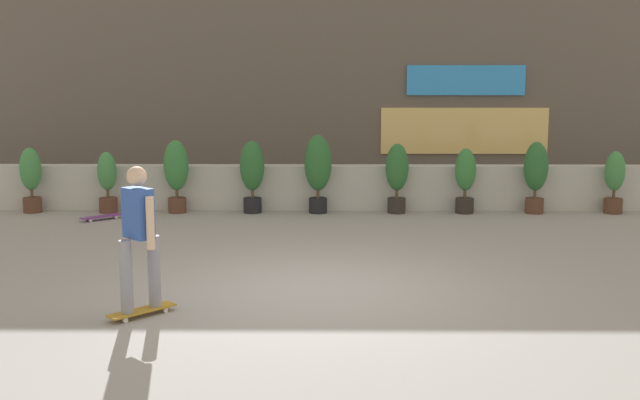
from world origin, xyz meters
TOP-DOWN VIEW (x-y plane):
  - ground_plane at (0.00, 0.00)m, footprint 48.00×48.00m
  - planter_wall at (0.00, 6.00)m, footprint 18.00×0.40m
  - building_backdrop at (0.01, 10.00)m, footprint 20.00×2.08m
  - potted_plant_0 at (-5.77, 5.55)m, footprint 0.41×0.41m
  - potted_plant_1 at (-4.25, 5.55)m, footprint 0.37×0.37m
  - potted_plant_2 at (-2.88, 5.55)m, footprint 0.49×0.49m
  - potted_plant_3 at (-1.38, 5.55)m, footprint 0.48×0.48m
  - potted_plant_4 at (-0.08, 5.55)m, footprint 0.54×0.54m
  - potted_plant_5 at (1.48, 5.55)m, footprint 0.45×0.45m
  - potted_plant_6 at (2.83, 5.55)m, footprint 0.41×0.41m
  - potted_plant_7 at (4.21, 5.55)m, footprint 0.47×0.47m
  - potted_plant_8 at (5.77, 5.55)m, footprint 0.38×0.38m
  - skater_by_wall_right at (-1.98, -1.18)m, footprint 0.70×0.71m
  - skateboard_near_camera at (-4.16, 4.75)m, footprint 0.72×0.69m

SIDE VIEW (x-z plane):
  - ground_plane at x=0.00m, z-range 0.00..0.00m
  - skateboard_near_camera at x=-4.16m, z-range 0.02..0.10m
  - planter_wall at x=0.00m, z-range 0.00..0.90m
  - potted_plant_1 at x=-4.25m, z-range 0.04..1.25m
  - potted_plant_8 at x=5.77m, z-range 0.05..1.28m
  - potted_plant_6 at x=2.83m, z-range 0.07..1.35m
  - potted_plant_0 at x=-5.77m, z-range 0.07..1.37m
  - potted_plant_5 at x=1.48m, z-range 0.09..1.47m
  - potted_plant_7 at x=4.21m, z-range 0.10..1.52m
  - potted_plant_3 at x=-1.38m, z-range 0.11..1.54m
  - potted_plant_2 at x=-2.88m, z-range 0.11..1.56m
  - potted_plant_4 at x=-0.08m, z-range 0.13..1.68m
  - skater_by_wall_right at x=-1.98m, z-range 0.09..1.79m
  - building_backdrop at x=0.01m, z-range 0.00..6.50m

